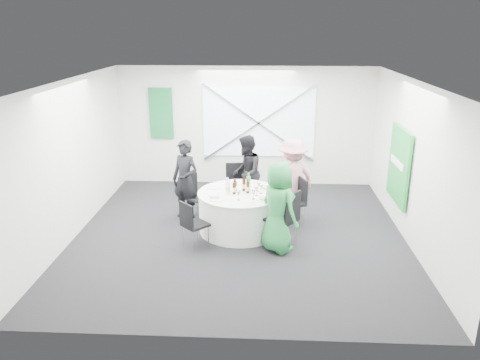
{
  "coord_description": "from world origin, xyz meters",
  "views": [
    {
      "loc": [
        0.41,
        -7.86,
        3.7
      ],
      "look_at": [
        0.0,
        0.2,
        1.0
      ],
      "focal_mm": 35.0,
      "sensor_mm": 36.0,
      "label": 1
    }
  ],
  "objects_px": {
    "person_woman_green": "(278,207)",
    "banquet_table": "(240,212)",
    "person_man_back_left": "(185,180)",
    "clear_water_bottle": "(228,188)",
    "person_woman_pink": "(292,179)",
    "green_water_bottle": "(248,184)",
    "chair_back": "(236,182)",
    "person_man_back": "(246,173)",
    "chair_front_left": "(192,221)",
    "chair_back_left": "(195,193)",
    "chair_back_right": "(297,198)",
    "chair_front_right": "(286,215)"
  },
  "relations": [
    {
      "from": "banquet_table",
      "to": "chair_back_right",
      "type": "bearing_deg",
      "value": 19.14
    },
    {
      "from": "chair_back_right",
      "to": "person_woman_pink",
      "type": "distance_m",
      "value": 0.45
    },
    {
      "from": "chair_front_right",
      "to": "green_water_bottle",
      "type": "distance_m",
      "value": 1.06
    },
    {
      "from": "chair_front_left",
      "to": "person_woman_pink",
      "type": "relative_size",
      "value": 0.53
    },
    {
      "from": "person_woman_pink",
      "to": "person_man_back_left",
      "type": "bearing_deg",
      "value": -32.19
    },
    {
      "from": "clear_water_bottle",
      "to": "chair_front_left",
      "type": "bearing_deg",
      "value": -130.14
    },
    {
      "from": "person_woman_green",
      "to": "banquet_table",
      "type": "bearing_deg",
      "value": 0.0
    },
    {
      "from": "chair_back_right",
      "to": "person_man_back_left",
      "type": "xyz_separation_m",
      "value": [
        -2.18,
        0.21,
        0.26
      ]
    },
    {
      "from": "chair_back",
      "to": "person_woman_green",
      "type": "bearing_deg",
      "value": -74.52
    },
    {
      "from": "person_man_back",
      "to": "green_water_bottle",
      "type": "distance_m",
      "value": 1.04
    },
    {
      "from": "banquet_table",
      "to": "chair_back_left",
      "type": "distance_m",
      "value": 1.12
    },
    {
      "from": "person_woman_pink",
      "to": "person_woman_green",
      "type": "height_order",
      "value": "person_woman_pink"
    },
    {
      "from": "person_man_back_left",
      "to": "clear_water_bottle",
      "type": "height_order",
      "value": "person_man_back_left"
    },
    {
      "from": "person_woman_pink",
      "to": "chair_front_left",
      "type": "bearing_deg",
      "value": 3.92
    },
    {
      "from": "chair_back",
      "to": "person_woman_green",
      "type": "xyz_separation_m",
      "value": [
        0.84,
        -2.01,
        0.24
      ]
    },
    {
      "from": "person_woman_pink",
      "to": "green_water_bottle",
      "type": "distance_m",
      "value": 1.04
    },
    {
      "from": "person_man_back",
      "to": "chair_back",
      "type": "bearing_deg",
      "value": -109.95
    },
    {
      "from": "chair_front_left",
      "to": "person_man_back_left",
      "type": "relative_size",
      "value": 0.54
    },
    {
      "from": "person_man_back_left",
      "to": "person_man_back",
      "type": "bearing_deg",
      "value": 53.27
    },
    {
      "from": "person_woman_pink",
      "to": "green_water_bottle",
      "type": "height_order",
      "value": "person_woman_pink"
    },
    {
      "from": "person_man_back",
      "to": "chair_front_left",
      "type": "bearing_deg",
      "value": -20.61
    },
    {
      "from": "banquet_table",
      "to": "chair_front_left",
      "type": "xyz_separation_m",
      "value": [
        -0.79,
        -0.77,
        0.12
      ]
    },
    {
      "from": "banquet_table",
      "to": "chair_front_left",
      "type": "height_order",
      "value": "chair_front_left"
    },
    {
      "from": "person_man_back_left",
      "to": "green_water_bottle",
      "type": "xyz_separation_m",
      "value": [
        1.26,
        -0.46,
        0.1
      ]
    },
    {
      "from": "chair_front_left",
      "to": "person_woman_pink",
      "type": "xyz_separation_m",
      "value": [
        1.78,
        1.49,
        0.31
      ]
    },
    {
      "from": "person_man_back_left",
      "to": "person_woman_pink",
      "type": "xyz_separation_m",
      "value": [
        2.1,
        0.14,
        0.01
      ]
    },
    {
      "from": "chair_back_left",
      "to": "person_man_back",
      "type": "distance_m",
      "value": 1.17
    },
    {
      "from": "banquet_table",
      "to": "chair_back_right",
      "type": "distance_m",
      "value": 1.15
    },
    {
      "from": "person_man_back_left",
      "to": "person_woman_pink",
      "type": "height_order",
      "value": "person_woman_pink"
    },
    {
      "from": "person_man_back",
      "to": "green_water_bottle",
      "type": "height_order",
      "value": "person_man_back"
    },
    {
      "from": "green_water_bottle",
      "to": "chair_back_left",
      "type": "bearing_deg",
      "value": 155.8
    },
    {
      "from": "person_woman_green",
      "to": "chair_back_left",
      "type": "bearing_deg",
      "value": 7.94
    },
    {
      "from": "person_man_back_left",
      "to": "person_woman_green",
      "type": "distance_m",
      "value": 2.24
    },
    {
      "from": "chair_back_right",
      "to": "clear_water_bottle",
      "type": "xyz_separation_m",
      "value": [
        -1.29,
        -0.47,
        0.35
      ]
    },
    {
      "from": "clear_water_bottle",
      "to": "person_man_back",
      "type": "bearing_deg",
      "value": 76.89
    },
    {
      "from": "chair_back_left",
      "to": "chair_front_right",
      "type": "distance_m",
      "value": 2.15
    },
    {
      "from": "person_man_back_left",
      "to": "person_woman_pink",
      "type": "relative_size",
      "value": 0.99
    },
    {
      "from": "chair_back",
      "to": "person_man_back",
      "type": "xyz_separation_m",
      "value": [
        0.23,
        -0.1,
        0.24
      ]
    },
    {
      "from": "green_water_bottle",
      "to": "clear_water_bottle",
      "type": "distance_m",
      "value": 0.42
    },
    {
      "from": "chair_back",
      "to": "chair_front_right",
      "type": "xyz_separation_m",
      "value": [
        0.98,
        -1.89,
        0.06
      ]
    },
    {
      "from": "chair_front_left",
      "to": "person_woman_pink",
      "type": "bearing_deg",
      "value": -94.38
    },
    {
      "from": "person_man_back_left",
      "to": "green_water_bottle",
      "type": "height_order",
      "value": "person_man_back_left"
    },
    {
      "from": "chair_front_right",
      "to": "person_woman_pink",
      "type": "height_order",
      "value": "person_woman_pink"
    },
    {
      "from": "green_water_bottle",
      "to": "person_man_back_left",
      "type": "bearing_deg",
      "value": 159.76
    },
    {
      "from": "chair_back",
      "to": "green_water_bottle",
      "type": "xyz_separation_m",
      "value": [
        0.31,
        -1.13,
        0.35
      ]
    },
    {
      "from": "chair_back_left",
      "to": "banquet_table",
      "type": "bearing_deg",
      "value": -90.0
    },
    {
      "from": "banquet_table",
      "to": "green_water_bottle",
      "type": "relative_size",
      "value": 4.67
    },
    {
      "from": "chair_back_left",
      "to": "chair_back_right",
      "type": "relative_size",
      "value": 0.97
    },
    {
      "from": "chair_back_left",
      "to": "person_woman_green",
      "type": "distance_m",
      "value": 2.13
    },
    {
      "from": "chair_back",
      "to": "person_man_back_left",
      "type": "xyz_separation_m",
      "value": [
        -0.95,
        -0.66,
        0.25
      ]
    }
  ]
}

